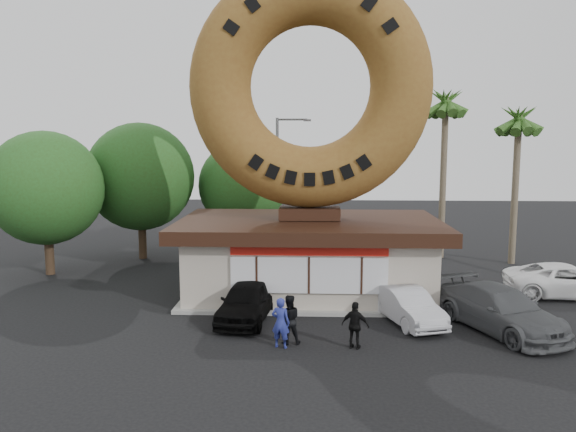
# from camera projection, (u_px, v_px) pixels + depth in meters

# --- Properties ---
(ground) EXTENTS (90.00, 90.00, 0.00)m
(ground) POSITION_uv_depth(u_px,v_px,m) (308.00, 342.00, 18.69)
(ground) COLOR black
(ground) RESTS_ON ground
(donut_shop) EXTENTS (11.20, 7.20, 3.80)m
(donut_shop) POSITION_uv_depth(u_px,v_px,m) (309.00, 254.00, 24.38)
(donut_shop) COLOR beige
(donut_shop) RESTS_ON ground
(giant_donut) EXTENTS (10.17, 2.59, 10.17)m
(giant_donut) POSITION_uv_depth(u_px,v_px,m) (310.00, 87.00, 23.44)
(giant_donut) COLOR brown
(giant_donut) RESTS_ON donut_shop
(tree_west) EXTENTS (6.00, 6.00, 7.65)m
(tree_west) POSITION_uv_depth(u_px,v_px,m) (140.00, 177.00, 31.34)
(tree_west) COLOR #473321
(tree_west) RESTS_ON ground
(tree_mid) EXTENTS (5.20, 5.20, 6.63)m
(tree_mid) POSITION_uv_depth(u_px,v_px,m) (243.00, 185.00, 33.17)
(tree_mid) COLOR #473321
(tree_mid) RESTS_ON ground
(tree_far) EXTENTS (5.60, 5.60, 7.14)m
(tree_far) POSITION_uv_depth(u_px,v_px,m) (46.00, 188.00, 27.57)
(tree_far) COLOR #473321
(tree_far) RESTS_ON ground
(palm_near) EXTENTS (2.60, 2.60, 9.75)m
(palm_near) POSITION_uv_depth(u_px,v_px,m) (446.00, 109.00, 31.11)
(palm_near) COLOR #726651
(palm_near) RESTS_ON ground
(palm_far) EXTENTS (2.60, 2.60, 8.75)m
(palm_far) POSITION_uv_depth(u_px,v_px,m) (519.00, 125.00, 29.60)
(palm_far) COLOR #726651
(palm_far) RESTS_ON ground
(street_lamp) EXTENTS (2.11, 0.20, 8.00)m
(street_lamp) POSITION_uv_depth(u_px,v_px,m) (280.00, 177.00, 34.01)
(street_lamp) COLOR #59595E
(street_lamp) RESTS_ON ground
(person_left) EXTENTS (0.68, 0.53, 1.66)m
(person_left) POSITION_uv_depth(u_px,v_px,m) (281.00, 323.00, 18.07)
(person_left) COLOR navy
(person_left) RESTS_ON ground
(person_center) EXTENTS (0.88, 0.73, 1.64)m
(person_center) POSITION_uv_depth(u_px,v_px,m) (289.00, 319.00, 18.43)
(person_center) COLOR black
(person_center) RESTS_ON ground
(person_right) EXTENTS (0.98, 0.67, 1.54)m
(person_right) POSITION_uv_depth(u_px,v_px,m) (355.00, 325.00, 17.98)
(person_right) COLOR black
(person_right) RESTS_ON ground
(car_black) EXTENTS (2.18, 4.38, 1.43)m
(car_black) POSITION_uv_depth(u_px,v_px,m) (246.00, 301.00, 20.88)
(car_black) COLOR black
(car_black) RESTS_ON ground
(car_silver) EXTENTS (2.48, 4.09, 1.27)m
(car_silver) POSITION_uv_depth(u_px,v_px,m) (407.00, 306.00, 20.56)
(car_silver) COLOR #B7B7BD
(car_silver) RESTS_ON ground
(car_grey) EXTENTS (4.11, 5.71, 1.54)m
(car_grey) POSITION_uv_depth(u_px,v_px,m) (501.00, 310.00, 19.67)
(car_grey) COLOR #535558
(car_grey) RESTS_ON ground
(car_white) EXTENTS (5.25, 2.71, 1.41)m
(car_white) POSITION_uv_depth(u_px,v_px,m) (568.00, 281.00, 23.97)
(car_white) COLOR white
(car_white) RESTS_ON ground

